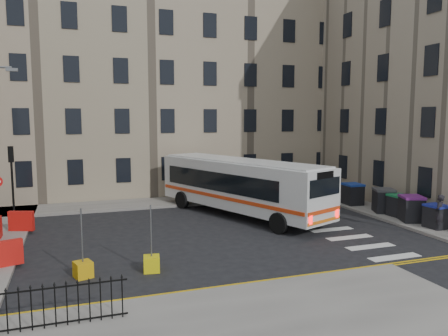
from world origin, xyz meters
TOP-DOWN VIEW (x-y plane):
  - ground at (0.00, 0.00)m, footprint 120.00×120.00m
  - pavement_north at (-6.00, 8.60)m, footprint 36.00×3.20m
  - pavement_east at (9.00, 4.00)m, footprint 2.40×26.00m
  - terrace_north at (-7.00, 15.50)m, footprint 38.30×10.80m
  - traffic_light_nw at (-12.00, 6.50)m, footprint 0.28×0.22m
  - roadworks_barriers at (-11.84, 0.50)m, footprint 1.66×6.26m
  - bus at (0.66, 3.44)m, footprint 7.09×12.17m
  - wheelie_bin_a at (9.04, -3.15)m, footprint 1.06×1.19m
  - wheelie_bin_b at (8.85, -1.56)m, footprint 1.51×1.61m
  - wheelie_bin_c at (9.07, -0.35)m, footprint 1.06×1.20m
  - wheelie_bin_d at (8.96, 0.86)m, footprint 1.55×1.64m
  - wheelie_bin_e at (8.63, 3.48)m, footprint 1.18×1.33m
  - pedestrian at (8.77, -3.56)m, footprint 0.80×0.73m
  - bollard_yellow at (-6.00, -4.32)m, footprint 0.69×0.69m
  - bollard_chevron at (-8.50, -4.13)m, footprint 0.76×0.76m

SIDE VIEW (x-z plane):
  - ground at x=0.00m, z-range 0.00..0.00m
  - pavement_north at x=-6.00m, z-range 0.00..0.15m
  - pavement_east at x=9.00m, z-range 0.00..0.15m
  - bollard_yellow at x=-6.00m, z-range 0.00..0.60m
  - bollard_chevron at x=-8.50m, z-range 0.00..0.60m
  - roadworks_barriers at x=-11.84m, z-range 0.15..1.15m
  - wheelie_bin_a at x=9.04m, z-range 0.16..1.37m
  - wheelie_bin_c at x=9.07m, z-range 0.16..1.43m
  - wheelie_bin_e at x=8.63m, z-range 0.16..1.54m
  - wheelie_bin_b at x=8.85m, z-range 0.16..1.58m
  - wheelie_bin_d at x=8.96m, z-range 0.16..1.60m
  - pedestrian at x=8.77m, z-range 0.15..1.98m
  - bus at x=0.66m, z-range 0.25..3.54m
  - traffic_light_nw at x=-12.00m, z-range 0.82..4.92m
  - terrace_north at x=-7.00m, z-range 0.02..17.22m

